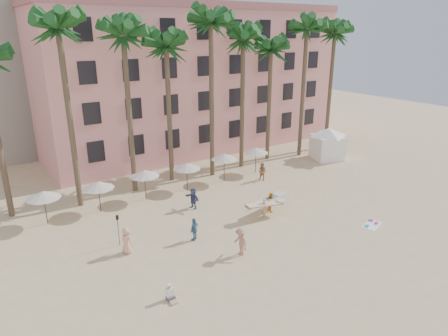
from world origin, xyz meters
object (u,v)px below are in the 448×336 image
at_px(pink_hotel, 188,80).
at_px(carrier_yellow, 265,207).
at_px(carrier_white, 271,201).
at_px(cabana, 328,141).

bearing_deg(pink_hotel, carrier_yellow, -105.22).
bearing_deg(carrier_white, cabana, 26.03).
height_order(pink_hotel, carrier_yellow, pink_hotel).
bearing_deg(cabana, carrier_yellow, -153.70).
xyz_separation_m(pink_hotel, carrier_white, (-4.73, -21.23, -7.16)).
relative_size(cabana, carrier_yellow, 1.83).
bearing_deg(cabana, pink_hotel, 123.66).
distance_m(pink_hotel, carrier_yellow, 23.80).
distance_m(pink_hotel, carrier_white, 22.90).
bearing_deg(carrier_yellow, cabana, 26.30).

